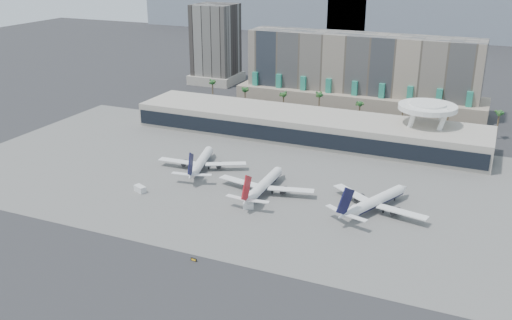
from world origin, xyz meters
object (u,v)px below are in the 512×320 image
at_px(airliner_left, 201,162).
at_px(taxiway_sign, 194,260).
at_px(service_vehicle_a, 140,189).
at_px(airliner_centre, 264,185).
at_px(service_vehicle_b, 248,206).
at_px(airliner_right, 375,201).

bearing_deg(airliner_left, taxiway_sign, -78.01).
bearing_deg(taxiway_sign, service_vehicle_a, 146.52).
bearing_deg(airliner_centre, service_vehicle_b, -90.55).
height_order(airliner_left, service_vehicle_b, airliner_left).
bearing_deg(service_vehicle_b, taxiway_sign, -114.37).
relative_size(airliner_centre, service_vehicle_b, 10.36).
height_order(airliner_left, service_vehicle_a, airliner_left).
distance_m(airliner_left, airliner_right, 76.05).
distance_m(airliner_centre, airliner_right, 41.88).
xyz_separation_m(service_vehicle_a, taxiway_sign, (43.69, -36.26, -0.78)).
bearing_deg(service_vehicle_a, taxiway_sign, -16.54).
xyz_separation_m(airliner_left, airliner_right, (75.36, -10.27, 0.14)).
distance_m(airliner_centre, service_vehicle_a, 47.24).
height_order(airliner_left, airliner_right, airliner_right).
height_order(service_vehicle_a, taxiway_sign, service_vehicle_a).
distance_m(airliner_right, service_vehicle_b, 44.95).
bearing_deg(taxiway_sign, airliner_right, 59.39).
distance_m(service_vehicle_a, taxiway_sign, 56.78).
bearing_deg(service_vehicle_b, service_vehicle_a, 159.80).
xyz_separation_m(airliner_centre, service_vehicle_b, (0.10, -14.80, -2.47)).
height_order(airliner_right, service_vehicle_b, airliner_right).
height_order(airliner_centre, taxiway_sign, airliner_centre).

